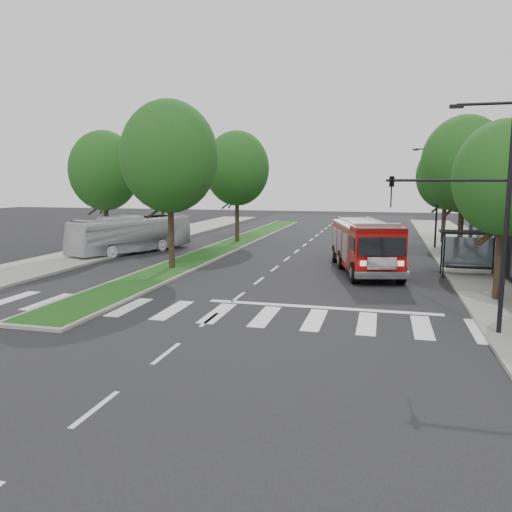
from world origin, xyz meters
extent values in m
plane|color=black|center=(0.00, 0.00, 0.00)|extent=(140.00, 140.00, 0.00)
cube|color=gray|center=(12.50, 10.00, 0.07)|extent=(5.00, 80.00, 0.15)
cube|color=gray|center=(-14.50, 10.00, 0.07)|extent=(5.00, 80.00, 0.15)
cube|color=gray|center=(-6.00, 18.00, 0.07)|extent=(3.00, 50.00, 0.14)
cube|color=#1E4413|center=(-6.00, 18.00, 0.14)|extent=(2.60, 49.50, 0.02)
cylinder|color=black|center=(9.80, 7.40, 1.25)|extent=(0.08, 0.08, 2.50)
cylinder|color=black|center=(12.60, 7.40, 1.25)|extent=(0.08, 0.08, 2.50)
cylinder|color=black|center=(9.80, 8.60, 1.25)|extent=(0.08, 0.08, 2.50)
cylinder|color=black|center=(12.60, 8.60, 1.25)|extent=(0.08, 0.08, 2.50)
cube|color=black|center=(11.20, 8.00, 2.55)|extent=(3.20, 1.60, 0.12)
cube|color=#8C99A5|center=(11.20, 8.70, 1.30)|extent=(2.80, 0.04, 1.80)
cube|color=black|center=(11.20, 8.00, 0.55)|extent=(2.40, 0.40, 0.08)
cylinder|color=black|center=(11.50, 2.00, 1.87)|extent=(0.36, 0.36, 3.74)
ellipsoid|color=black|center=(11.50, 2.00, 5.53)|extent=(4.40, 4.40, 5.06)
cylinder|color=black|center=(11.50, 14.00, 2.20)|extent=(0.36, 0.36, 4.40)
ellipsoid|color=black|center=(11.50, 14.00, 6.50)|extent=(5.60, 5.60, 6.44)
cylinder|color=black|center=(11.50, 24.00, 1.98)|extent=(0.36, 0.36, 3.96)
ellipsoid|color=black|center=(11.50, 24.00, 5.85)|extent=(5.00, 5.00, 5.75)
cylinder|color=black|center=(-6.00, 6.00, 2.31)|extent=(0.36, 0.36, 4.62)
ellipsoid|color=black|center=(-6.00, 6.00, 6.83)|extent=(5.80, 5.80, 6.67)
cylinder|color=black|center=(-6.00, 20.00, 2.20)|extent=(0.36, 0.36, 4.40)
ellipsoid|color=black|center=(-6.00, 20.00, 6.50)|extent=(5.60, 5.60, 6.44)
cylinder|color=black|center=(-14.00, 12.00, 2.09)|extent=(0.36, 0.36, 4.18)
ellipsoid|color=black|center=(-14.00, 12.00, 6.17)|extent=(5.20, 5.20, 5.98)
cylinder|color=black|center=(10.50, -3.50, 4.00)|extent=(0.16, 0.16, 8.00)
cylinder|color=black|center=(9.60, -3.50, 7.90)|extent=(1.80, 0.10, 0.10)
cube|color=black|center=(8.70, -3.50, 7.85)|extent=(0.45, 0.20, 0.12)
cylinder|color=black|center=(8.50, -3.50, 5.40)|extent=(4.00, 0.10, 0.10)
imported|color=black|center=(6.70, -3.50, 5.00)|extent=(0.18, 0.22, 1.10)
cylinder|color=black|center=(10.50, 20.00, 4.00)|extent=(0.16, 0.16, 8.00)
cylinder|color=black|center=(9.60, 20.00, 7.90)|extent=(1.80, 0.10, 0.10)
cube|color=black|center=(8.70, 20.00, 7.85)|extent=(0.45, 0.20, 0.12)
cube|color=#650605|center=(5.41, 8.38, 0.53)|extent=(4.68, 9.29, 0.27)
cube|color=#9C0A08|center=(5.21, 9.21, 1.65)|extent=(4.18, 7.23, 2.12)
cube|color=#9C0A08|center=(6.19, 5.19, 1.65)|extent=(3.03, 2.48, 2.23)
cube|color=#B2B2B7|center=(5.21, 9.21, 2.76)|extent=(4.18, 7.23, 0.13)
cylinder|color=#B2B2B7|center=(4.28, 8.98, 2.97)|extent=(1.61, 6.22, 0.11)
cylinder|color=#B2B2B7|center=(6.14, 9.44, 2.97)|extent=(1.61, 6.22, 0.11)
cube|color=silver|center=(6.48, 4.00, 0.64)|extent=(2.77, 1.01, 0.37)
cube|color=#8C99A5|center=(6.19, 5.19, 3.08)|extent=(2.36, 0.91, 0.19)
cylinder|color=black|center=(5.08, 4.59, 0.58)|extent=(0.64, 1.22, 1.17)
cylinder|color=black|center=(7.45, 5.16, 0.58)|extent=(0.64, 1.22, 1.17)
cylinder|color=black|center=(4.03, 8.92, 0.58)|extent=(0.64, 1.22, 1.17)
cylinder|color=black|center=(6.40, 9.50, 0.58)|extent=(0.64, 1.22, 1.17)
cylinder|color=black|center=(3.43, 11.40, 0.58)|extent=(0.64, 1.22, 1.17)
cylinder|color=black|center=(5.80, 11.97, 0.58)|extent=(0.64, 1.22, 1.17)
imported|color=silver|center=(-12.00, 12.24, 1.42)|extent=(6.18, 10.31, 2.84)
camera|label=1|loc=(6.48, -21.88, 5.35)|focal=35.00mm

